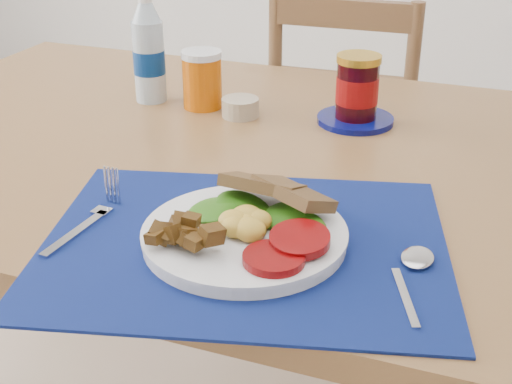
% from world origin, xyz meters
% --- Properties ---
extents(table, '(1.40, 0.90, 0.75)m').
position_xyz_m(table, '(0.00, 0.20, 0.67)').
color(table, brown).
rests_on(table, ground).
extents(chair_far, '(0.41, 0.39, 1.06)m').
position_xyz_m(chair_far, '(-0.00, 0.94, 0.54)').
color(chair_far, '#53321E').
rests_on(chair_far, ground).
extents(placemat, '(0.57, 0.49, 0.00)m').
position_xyz_m(placemat, '(0.12, -0.09, 0.75)').
color(placemat, black).
rests_on(placemat, table).
extents(breakfast_plate, '(0.25, 0.25, 0.06)m').
position_xyz_m(breakfast_plate, '(0.11, -0.10, 0.77)').
color(breakfast_plate, silver).
rests_on(breakfast_plate, placemat).
extents(fork, '(0.03, 0.18, 0.00)m').
position_xyz_m(fork, '(-0.09, -0.11, 0.76)').
color(fork, '#B2B5BA').
rests_on(fork, placemat).
extents(spoon, '(0.05, 0.16, 0.00)m').
position_xyz_m(spoon, '(0.32, -0.09, 0.76)').
color(spoon, '#B2B5BA').
rests_on(spoon, placemat).
extents(water_bottle, '(0.06, 0.06, 0.20)m').
position_xyz_m(water_bottle, '(-0.25, 0.35, 0.84)').
color(water_bottle, '#ADBFCC').
rests_on(water_bottle, table).
extents(juice_glass, '(0.07, 0.07, 0.10)m').
position_xyz_m(juice_glass, '(-0.14, 0.35, 0.80)').
color(juice_glass, '#C65505').
rests_on(juice_glass, table).
extents(ramekin, '(0.07, 0.07, 0.03)m').
position_xyz_m(ramekin, '(-0.05, 0.33, 0.77)').
color(ramekin, tan).
rests_on(ramekin, table).
extents(jam_on_saucer, '(0.13, 0.13, 0.12)m').
position_xyz_m(jam_on_saucer, '(0.15, 0.37, 0.80)').
color(jam_on_saucer, '#050B58').
rests_on(jam_on_saucer, table).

